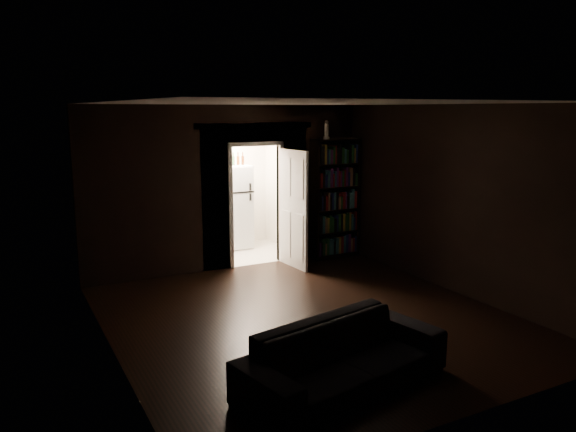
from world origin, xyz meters
name	(u,v)px	position (x,y,z in m)	size (l,w,h in m)	color
ground	(310,319)	(0.00, 0.00, 0.00)	(5.50, 5.50, 0.00)	black
room_walls	(272,183)	(-0.01, 1.07, 1.68)	(5.02, 5.61, 2.84)	black
kitchen_alcove	(232,189)	(0.50, 3.87, 1.21)	(2.20, 1.80, 2.60)	#BEB7A5
sofa	(344,347)	(-0.64, -1.77, 0.42)	(2.21, 0.96, 0.85)	black
bookshelf	(335,199)	(2.00, 2.55, 1.10)	(0.90, 0.32, 2.20)	black
refrigerator	(230,207)	(0.55, 4.11, 0.82)	(0.74, 0.68, 1.65)	silver
door	(293,209)	(1.00, 2.31, 1.02)	(0.85, 0.05, 2.05)	silver
figurine	(326,130)	(1.76, 2.48, 2.36)	(0.11, 0.11, 0.33)	silver
bottles	(231,159)	(0.56, 4.04, 1.78)	(0.62, 0.08, 0.25)	black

